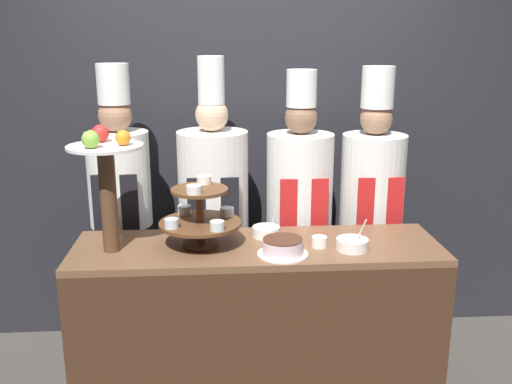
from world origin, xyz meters
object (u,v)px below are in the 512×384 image
(chef_right, at_px, (372,204))
(chef_center_right, at_px, (299,207))
(serving_bowl_far, at_px, (266,231))
(fruit_pedestal, at_px, (106,171))
(chef_center_left, at_px, (214,208))
(serving_bowl_near, at_px, (352,244))
(cake_round, at_px, (283,247))
(tiered_stand, at_px, (200,215))
(chef_left, at_px, (121,205))
(cup_white, at_px, (319,242))

(chef_right, bearing_deg, chef_center_right, -179.99)
(serving_bowl_far, bearing_deg, fruit_pedestal, -168.80)
(chef_center_left, xyz_separation_m, chef_right, (0.96, 0.00, 0.00))
(serving_bowl_near, relative_size, chef_center_left, 0.09)
(fruit_pedestal, distance_m, chef_center_right, 1.23)
(cake_round, bearing_deg, fruit_pedestal, 172.16)
(chef_center_left, distance_m, chef_right, 0.96)
(fruit_pedestal, xyz_separation_m, cake_round, (0.83, -0.11, -0.36))
(fruit_pedestal, relative_size, cake_round, 2.48)
(chef_right, bearing_deg, tiered_stand, -151.99)
(fruit_pedestal, height_order, chef_right, chef_right)
(tiered_stand, xyz_separation_m, chef_center_right, (0.58, 0.54, -0.14))
(serving_bowl_near, distance_m, serving_bowl_far, 0.46)
(cake_round, relative_size, chef_right, 0.14)
(fruit_pedestal, xyz_separation_m, chef_right, (1.46, 0.59, -0.36))
(fruit_pedestal, xyz_separation_m, chef_center_right, (1.01, 0.59, -0.37))
(chef_left, distance_m, chef_center_right, 1.06)
(fruit_pedestal, bearing_deg, tiered_stand, 5.54)
(tiered_stand, bearing_deg, chef_left, 131.48)
(serving_bowl_far, bearing_deg, chef_center_left, 122.64)
(tiered_stand, bearing_deg, fruit_pedestal, -174.46)
(tiered_stand, bearing_deg, chef_center_right, 43.21)
(cup_white, distance_m, serving_bowl_near, 0.16)
(cake_round, bearing_deg, chef_right, 48.32)
(chef_left, distance_m, chef_center_left, 0.54)
(cake_round, relative_size, serving_bowl_far, 1.59)
(cake_round, relative_size, serving_bowl_near, 1.56)
(fruit_pedestal, bearing_deg, chef_center_left, 49.46)
(serving_bowl_far, relative_size, chef_center_right, 0.09)
(serving_bowl_far, bearing_deg, cake_round, -78.01)
(fruit_pedestal, bearing_deg, cup_white, -1.14)
(serving_bowl_far, distance_m, chef_right, 0.81)
(cup_white, xyz_separation_m, serving_bowl_far, (-0.25, 0.17, 0.00))
(fruit_pedestal, relative_size, chef_right, 0.34)
(serving_bowl_far, bearing_deg, chef_right, 32.39)
(serving_bowl_far, bearing_deg, tiered_stand, -161.88)
(chef_left, bearing_deg, cup_white, -29.45)
(cake_round, height_order, serving_bowl_near, serving_bowl_near)
(cake_round, xyz_separation_m, serving_bowl_near, (0.35, 0.05, -0.01))
(tiered_stand, xyz_separation_m, serving_bowl_near, (0.75, -0.11, -0.13))
(serving_bowl_far, relative_size, chef_center_left, 0.08)
(cup_white, relative_size, serving_bowl_far, 0.50)
(chef_center_right, bearing_deg, chef_center_left, -180.00)
(fruit_pedestal, bearing_deg, cake_round, -7.84)
(cake_round, xyz_separation_m, cup_white, (0.20, 0.09, -0.01))
(cup_white, bearing_deg, serving_bowl_near, -17.45)
(fruit_pedestal, distance_m, chef_left, 0.68)
(chef_center_right, height_order, chef_right, chef_right)
(cup_white, xyz_separation_m, chef_center_left, (-0.53, 0.61, 0.01))
(tiered_stand, relative_size, chef_right, 0.23)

